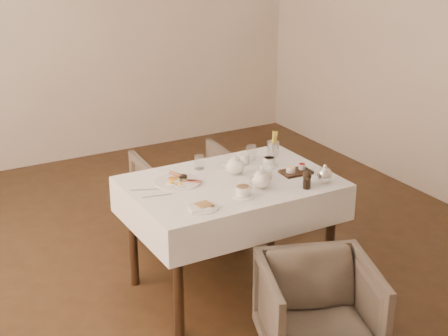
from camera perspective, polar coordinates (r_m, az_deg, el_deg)
The scene contains 20 objects.
table at distance 4.32m, azimuth 0.58°, elevation -2.50°, with size 1.28×0.88×0.75m.
armchair_near at distance 3.87m, azimuth 7.87°, elevation -11.76°, with size 0.61×0.63×0.57m, color #4F463A.
armchair_far at distance 5.16m, azimuth -2.98°, elevation -2.27°, with size 0.69×0.71×0.65m, color #4F463A.
breakfast_plate at distance 4.26m, azimuth -3.88°, elevation -1.10°, with size 0.28×0.28×0.04m.
side_plate at distance 3.89m, azimuth -1.80°, elevation -3.31°, with size 0.18×0.18×0.02m.
teapot_centre at distance 4.35m, azimuth 0.91°, elevation 0.26°, with size 0.17×0.13×0.13m, color white, non-canonical shape.
teapot_front at distance 4.15m, azimuth 3.11°, elevation -0.85°, with size 0.16×0.13×0.13m, color white, non-canonical shape.
creamer at distance 4.54m, azimuth 1.69°, elevation 0.77°, with size 0.06×0.06×0.07m, color white.
teacup_near at distance 4.04m, azimuth 1.59°, elevation -2.00°, with size 0.13×0.13×0.07m.
teacup_far at distance 4.52m, azimuth 3.79°, elevation 0.48°, with size 0.12×0.12×0.06m.
glass_left at distance 4.46m, azimuth -2.07°, elevation 0.48°, with size 0.06×0.06×0.09m, color silver.
glass_mid at distance 4.31m, azimuth 3.60°, elevation -0.32°, with size 0.06×0.06×0.09m, color silver.
glass_right at distance 4.63m, azimuth 2.27°, elevation 1.31°, with size 0.07×0.07×0.10m, color silver.
condiment_board at distance 4.42m, azimuth 5.97°, elevation -0.25°, with size 0.20×0.14×0.05m.
pepper_mill_left at distance 4.18m, azimuth 6.91°, elevation -1.00°, with size 0.05×0.05×0.11m, color black, non-canonical shape.
pepper_mill_right at distance 4.23m, azimuth 6.88°, elevation -0.73°, with size 0.05×0.05×0.10m, color black, non-canonical shape.
silver_pot at distance 4.27m, azimuth 8.36°, elevation -0.48°, with size 0.12×0.09×0.12m, color white, non-canonical shape.
fries_cup at distance 4.70m, azimuth 4.09°, elevation 1.95°, with size 0.08×0.08×0.18m.
cutlery_fork at distance 4.17m, azimuth -6.42°, elevation -1.80°, with size 0.02×0.20×0.00m, color silver.
cutlery_knife at distance 4.08m, azimuth -5.61°, elevation -2.32°, with size 0.01×0.18×0.00m, color silver.
Camera 1 is at (-2.00, -3.82, 2.37)m, focal length 55.00 mm.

